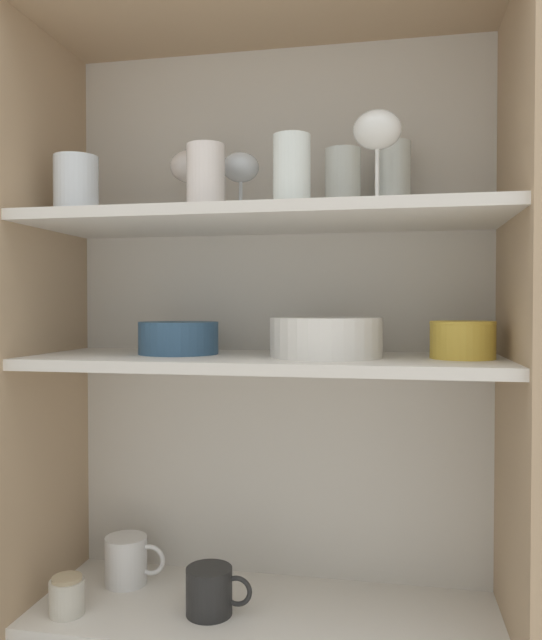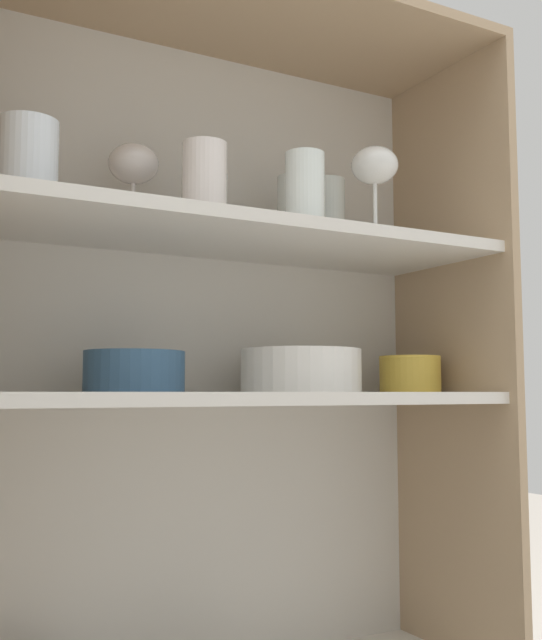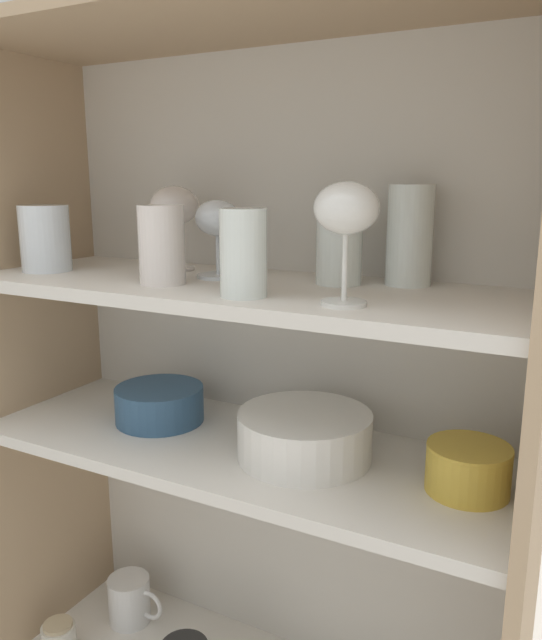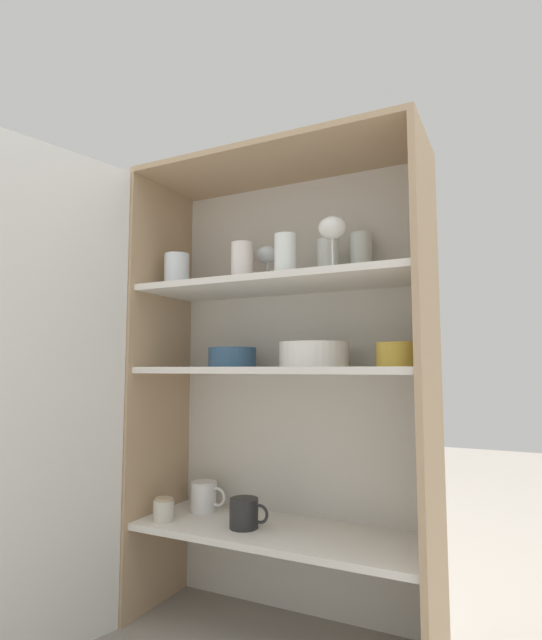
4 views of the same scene
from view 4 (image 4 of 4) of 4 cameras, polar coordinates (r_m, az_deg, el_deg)
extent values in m
cube|color=silver|center=(1.66, 3.25, -7.87)|extent=(0.90, 0.02, 1.40)
cube|color=tan|center=(1.75, -12.47, -7.63)|extent=(0.02, 0.34, 1.40)
cube|color=tan|center=(1.38, 17.72, -8.10)|extent=(0.02, 0.34, 1.40)
cube|color=tan|center=(1.64, 0.77, 17.40)|extent=(0.90, 0.34, 0.02)
cube|color=silver|center=(1.59, 0.83, -23.13)|extent=(0.86, 0.31, 0.02)
cube|color=silver|center=(1.51, 0.80, -5.75)|extent=(0.86, 0.31, 0.02)
cube|color=silver|center=(1.53, 0.79, 4.09)|extent=(0.86, 0.31, 0.02)
cube|color=silver|center=(1.51, -23.77, -7.65)|extent=(0.13, 0.44, 1.40)
cylinder|color=white|center=(1.44, 1.64, 7.50)|extent=(0.06, 0.06, 0.12)
cylinder|color=white|center=(1.69, -10.72, 5.55)|extent=(0.08, 0.08, 0.11)
cylinder|color=silver|center=(1.54, -3.30, 6.66)|extent=(0.07, 0.07, 0.12)
cylinder|color=white|center=(1.57, 10.29, 7.10)|extent=(0.07, 0.07, 0.15)
cylinder|color=white|center=(1.55, 6.52, 6.78)|extent=(0.07, 0.07, 0.13)
cylinder|color=silver|center=(1.67, -3.24, 3.75)|extent=(0.06, 0.06, 0.01)
cylinder|color=silver|center=(1.68, -3.23, 5.04)|extent=(0.01, 0.01, 0.07)
ellipsoid|color=silver|center=(1.69, -3.22, 7.32)|extent=(0.08, 0.08, 0.07)
cylinder|color=white|center=(1.38, 7.09, 5.75)|extent=(0.06, 0.06, 0.01)
cylinder|color=white|center=(1.39, 7.07, 7.53)|extent=(0.01, 0.01, 0.08)
ellipsoid|color=white|center=(1.41, 7.04, 10.41)|extent=(0.08, 0.08, 0.06)
cylinder|color=white|center=(1.59, -0.41, 4.25)|extent=(0.07, 0.07, 0.01)
cylinder|color=white|center=(1.59, -0.41, 5.43)|extent=(0.01, 0.01, 0.06)
ellipsoid|color=white|center=(1.60, -0.41, 7.48)|extent=(0.07, 0.07, 0.06)
cylinder|color=white|center=(1.47, 4.94, -5.17)|extent=(0.20, 0.20, 0.01)
cylinder|color=white|center=(1.47, 4.94, -4.82)|extent=(0.20, 0.20, 0.01)
cylinder|color=white|center=(1.47, 4.94, -4.47)|extent=(0.20, 0.20, 0.01)
cylinder|color=white|center=(1.47, 4.94, -4.12)|extent=(0.20, 0.20, 0.01)
cylinder|color=white|center=(1.47, 4.93, -3.77)|extent=(0.20, 0.20, 0.01)
cylinder|color=white|center=(1.47, 4.93, -3.42)|extent=(0.20, 0.20, 0.01)
cylinder|color=white|center=(1.47, 4.93, -3.07)|extent=(0.20, 0.20, 0.01)
cylinder|color=white|center=(1.47, 4.92, -2.72)|extent=(0.20, 0.20, 0.01)
cylinder|color=#33567A|center=(1.61, -4.44, -4.26)|extent=(0.15, 0.15, 0.06)
torus|color=#33567A|center=(1.61, -4.43, -3.30)|extent=(0.15, 0.15, 0.01)
cylinder|color=gold|center=(1.41, 14.21, -3.85)|extent=(0.11, 0.11, 0.07)
torus|color=gold|center=(1.41, 14.18, -2.66)|extent=(0.11, 0.11, 0.01)
cylinder|color=black|center=(1.58, -3.12, -21.17)|extent=(0.09, 0.09, 0.09)
torus|color=black|center=(1.56, -1.31, -21.28)|extent=(0.06, 0.01, 0.06)
cylinder|color=white|center=(1.76, -7.71, -19.36)|extent=(0.08, 0.08, 0.10)
torus|color=white|center=(1.73, -6.19, -19.46)|extent=(0.06, 0.01, 0.06)
cylinder|color=beige|center=(1.68, -12.18, -20.50)|extent=(0.06, 0.06, 0.06)
cylinder|color=tan|center=(1.68, -12.15, -19.35)|extent=(0.05, 0.05, 0.01)
camera|label=1|loc=(0.49, -33.67, 6.68)|focal=35.00mm
camera|label=2|loc=(1.22, -50.55, -3.36)|focal=42.00mm
camera|label=3|loc=(0.73, 9.37, 29.95)|focal=35.00mm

